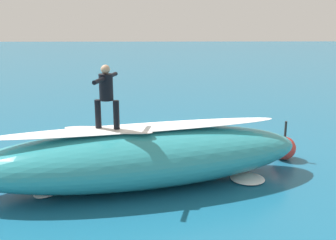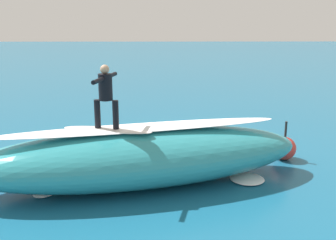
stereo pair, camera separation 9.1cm
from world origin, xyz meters
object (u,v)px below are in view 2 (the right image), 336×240
surfboard_riding (107,130)px  surfboard_paddling (209,136)px  surfer_riding (106,92)px  surfer_paddling (207,132)px  buoy_marker (284,148)px

surfboard_riding → surfboard_paddling: (-3.05, -4.39, -1.48)m
surfer_riding → surfer_paddling: 5.68m
surfboard_riding → surfer_riding: size_ratio=1.46×
surfboard_paddling → buoy_marker: bearing=-100.0°
surfboard_paddling → buoy_marker: (-2.02, 2.38, 0.31)m
surfboard_paddling → surfer_paddling: size_ratio=1.57×
surfboard_riding → surfboard_paddling: bearing=-112.2°
surfer_paddling → surfboard_paddling: bearing=0.0°
surfboard_riding → surfer_paddling: (-2.96, -4.29, -1.30)m
surfer_riding → buoy_marker: (-5.07, -2.01, -2.12)m
surfboard_paddling → surfer_paddling: (0.08, 0.10, 0.18)m
surfer_riding → surfboard_paddling: 5.87m
buoy_marker → surfer_riding: bearing=21.7°
surfboard_paddling → buoy_marker: 3.13m
surfer_riding → surfboard_riding: bearing=-167.4°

